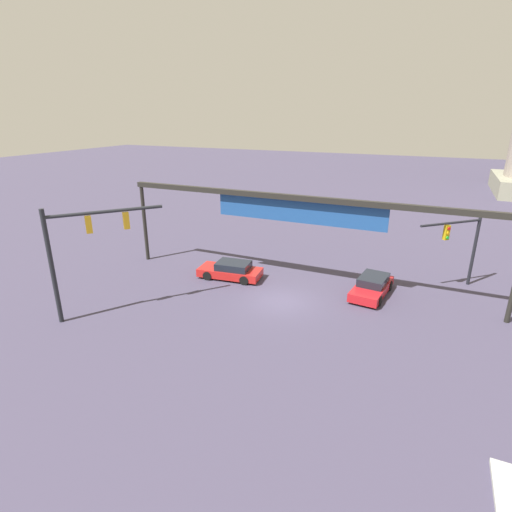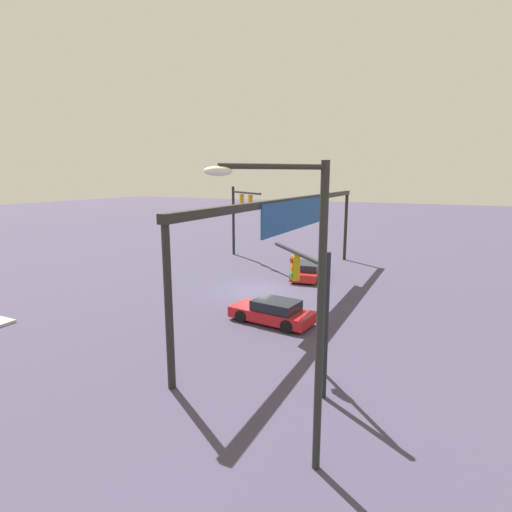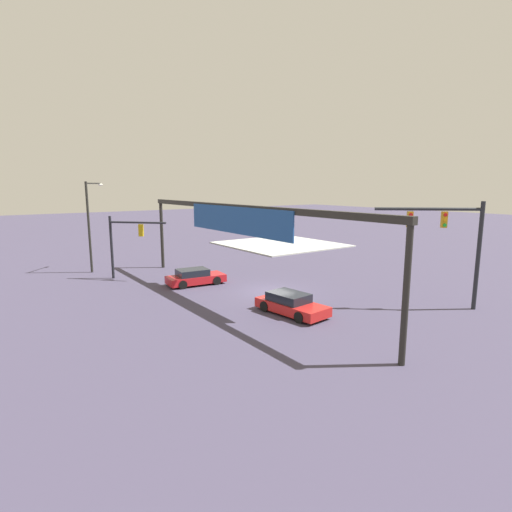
% 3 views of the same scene
% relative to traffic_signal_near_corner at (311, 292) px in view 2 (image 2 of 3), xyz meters
% --- Properties ---
extents(ground_plane, '(195.99, 195.99, 0.00)m').
position_rel_traffic_signal_near_corner_xyz_m(ground_plane, '(-9.88, -6.99, -3.36)').
color(ground_plane, '#413B53').
extents(traffic_signal_near_corner, '(3.56, 3.38, 5.02)m').
position_rel_traffic_signal_near_corner_xyz_m(traffic_signal_near_corner, '(0.00, 0.00, 0.00)').
color(traffic_signal_near_corner, black).
rests_on(traffic_signal_near_corner, ground).
extents(traffic_signal_opposite_side, '(4.15, 4.90, 6.48)m').
position_rel_traffic_signal_near_corner_xyz_m(traffic_signal_opposite_side, '(-19.29, -13.29, 1.10)').
color(traffic_signal_opposite_side, black).
rests_on(traffic_signal_opposite_side, ground).
extents(streetlamp_curved_arm, '(2.25, 2.07, 7.73)m').
position_rel_traffic_signal_near_corner_xyz_m(streetlamp_curved_arm, '(4.50, 1.41, 1.19)').
color(streetlamp_curved_arm, black).
rests_on(streetlamp_curved_arm, ground).
extents(overhead_sign_gantry, '(25.42, 0.43, 6.19)m').
position_rel_traffic_signal_near_corner_xyz_m(overhead_sign_gantry, '(-9.91, -4.12, 1.91)').
color(overhead_sign_gantry, black).
rests_on(overhead_sign_gantry, ground).
extents(sedan_car_approaching, '(2.29, 4.48, 1.21)m').
position_rel_traffic_signal_near_corner_xyz_m(sedan_car_approaching, '(-4.91, -3.58, -2.79)').
color(sedan_car_approaching, red).
rests_on(sedan_car_approaching, ground).
extents(sedan_car_waiting_far, '(4.59, 2.34, 1.21)m').
position_rel_traffic_signal_near_corner_xyz_m(sedan_car_waiting_far, '(-14.49, -4.88, -2.79)').
color(sedan_car_waiting_far, red).
rests_on(sedan_car_waiting_far, ground).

